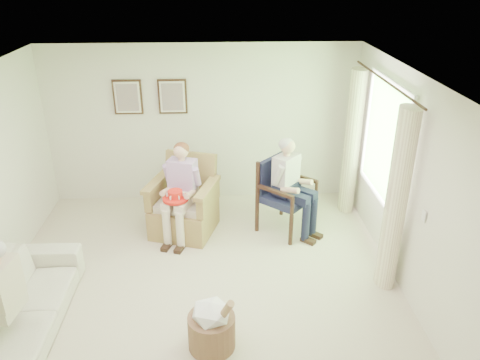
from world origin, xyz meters
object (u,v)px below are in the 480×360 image
at_px(sofa, 17,308).
at_px(red_hat, 175,197).
at_px(wood_armchair, 286,190).
at_px(wicker_armchair, 184,209).
at_px(person_wicker, 182,185).
at_px(person_dark, 289,180).
at_px(hatbox, 212,325).

bearing_deg(sofa, red_hat, -42.50).
bearing_deg(red_hat, wood_armchair, 13.80).
height_order(wicker_armchair, person_wicker, person_wicker).
distance_m(wicker_armchair, person_wicker, 0.49).
bearing_deg(person_dark, wicker_armchair, 127.33).
distance_m(person_wicker, hatbox, 2.35).
relative_size(wicker_armchair, wood_armchair, 1.04).
bearing_deg(red_hat, person_dark, 7.61).
relative_size(person_wicker, person_dark, 0.98).
bearing_deg(wood_armchair, hatbox, -162.25).
bearing_deg(person_dark, hatbox, -163.93).
bearing_deg(wood_armchair, person_wicker, 139.61).
height_order(wicker_armchair, sofa, wicker_armchair).
relative_size(wicker_armchair, person_wicker, 0.81).
bearing_deg(person_wicker, hatbox, -61.50).
distance_m(wood_armchair, red_hat, 1.67).
height_order(wood_armchair, hatbox, wood_armchair).
bearing_deg(hatbox, person_wicker, 100.83).
distance_m(sofa, person_wicker, 2.60).
bearing_deg(wood_armchair, red_hat, 145.74).
relative_size(wicker_armchair, sofa, 0.52).
bearing_deg(wood_armchair, sofa, 165.61).
bearing_deg(sofa, wood_armchair, -56.33).
xyz_separation_m(wood_armchair, red_hat, (-1.61, -0.40, 0.14)).
bearing_deg(wicker_armchair, person_dark, 13.07).
xyz_separation_m(sofa, person_dark, (3.21, 1.96, 0.54)).
xyz_separation_m(wicker_armchair, sofa, (-1.67, -2.08, -0.04)).
xyz_separation_m(wood_armchair, person_dark, (0.00, -0.18, 0.26)).
relative_size(person_dark, red_hat, 3.95).
bearing_deg(wood_armchair, wicker_armchair, 134.07).
height_order(person_wicker, hatbox, person_wicker).
relative_size(person_wicker, hatbox, 1.91).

